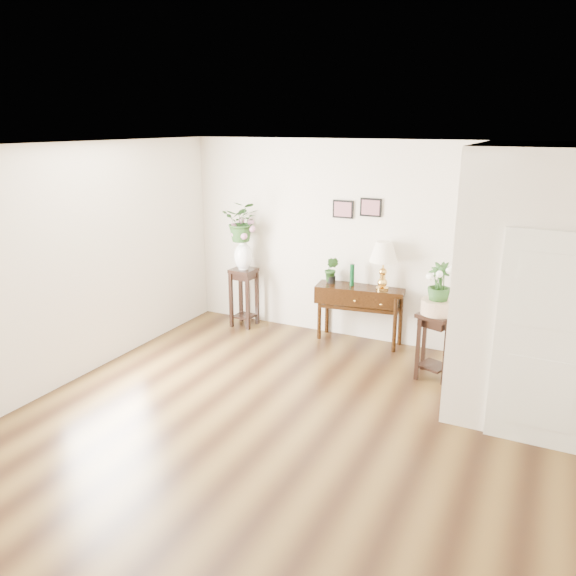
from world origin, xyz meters
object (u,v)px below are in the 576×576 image
Objects in this scene: plant_stand_a at (244,297)px; plant_stand_b at (435,346)px; table_lamp at (383,265)px; console_table at (359,314)px.

plant_stand_a is 3.06m from plant_stand_b.
plant_stand_b is (3.00, -0.57, -0.04)m from plant_stand_a.
plant_stand_b is at bearing -10.76° from plant_stand_a.
table_lamp is 0.75× the size of plant_stand_a.
plant_stand_a is at bearing 176.00° from console_table.
console_table is at bearing 4.05° from plant_stand_a.
plant_stand_a reaches higher than plant_stand_b.
table_lamp reaches higher than plant_stand_b.
table_lamp is at bearing 141.89° from plant_stand_b.
table_lamp reaches higher than plant_stand_a.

